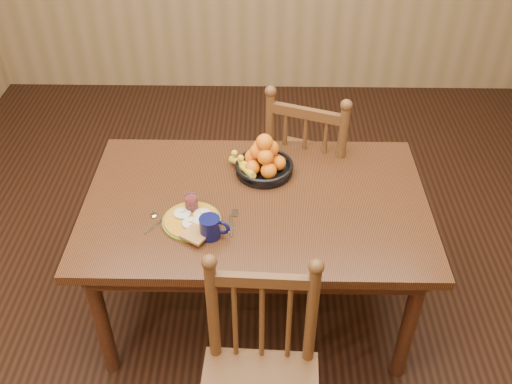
{
  "coord_description": "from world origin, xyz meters",
  "views": [
    {
      "loc": [
        0.04,
        -2.05,
        2.45
      ],
      "look_at": [
        0.0,
        0.0,
        0.8
      ],
      "focal_mm": 40.0,
      "sensor_mm": 36.0,
      "label": 1
    }
  ],
  "objects_px": {
    "dining_table": "(256,214)",
    "breakfast_plate": "(192,221)",
    "coffee_mug": "(211,227)",
    "fruit_bowl": "(263,161)",
    "chair_far": "(310,168)"
  },
  "relations": [
    {
      "from": "breakfast_plate",
      "to": "coffee_mug",
      "type": "xyz_separation_m",
      "value": [
        0.09,
        -0.08,
        0.04
      ]
    },
    {
      "from": "dining_table",
      "to": "coffee_mug",
      "type": "bearing_deg",
      "value": -127.45
    },
    {
      "from": "chair_far",
      "to": "breakfast_plate",
      "type": "distance_m",
      "value": 0.98
    },
    {
      "from": "coffee_mug",
      "to": "fruit_bowl",
      "type": "xyz_separation_m",
      "value": [
        0.22,
        0.47,
        0.02
      ]
    },
    {
      "from": "dining_table",
      "to": "coffee_mug",
      "type": "height_order",
      "value": "coffee_mug"
    },
    {
      "from": "dining_table",
      "to": "fruit_bowl",
      "type": "height_order",
      "value": "fruit_bowl"
    },
    {
      "from": "breakfast_plate",
      "to": "coffee_mug",
      "type": "height_order",
      "value": "coffee_mug"
    },
    {
      "from": "dining_table",
      "to": "breakfast_plate",
      "type": "bearing_deg",
      "value": -149.9
    },
    {
      "from": "chair_far",
      "to": "fruit_bowl",
      "type": "distance_m",
      "value": 0.55
    },
    {
      "from": "dining_table",
      "to": "chair_far",
      "type": "distance_m",
      "value": 0.68
    },
    {
      "from": "dining_table",
      "to": "breakfast_plate",
      "type": "relative_size",
      "value": 5.21
    },
    {
      "from": "dining_table",
      "to": "breakfast_plate",
      "type": "xyz_separation_m",
      "value": [
        -0.28,
        -0.16,
        0.1
      ]
    },
    {
      "from": "chair_far",
      "to": "fruit_bowl",
      "type": "xyz_separation_m",
      "value": [
        -0.27,
        -0.36,
        0.31
      ]
    },
    {
      "from": "fruit_bowl",
      "to": "chair_far",
      "type": "bearing_deg",
      "value": 53.31
    },
    {
      "from": "chair_far",
      "to": "breakfast_plate",
      "type": "xyz_separation_m",
      "value": [
        -0.58,
        -0.75,
        0.25
      ]
    }
  ]
}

